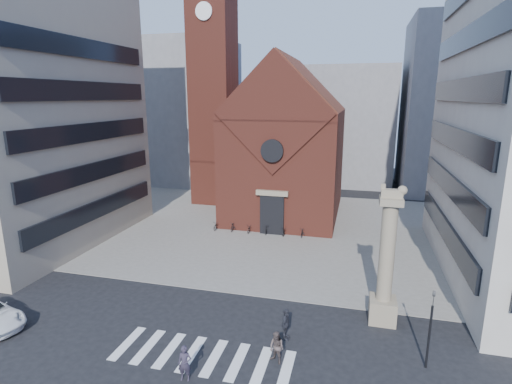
% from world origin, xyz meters
% --- Properties ---
extents(ground, '(120.00, 120.00, 0.00)m').
position_xyz_m(ground, '(0.00, 0.00, 0.00)').
color(ground, black).
rests_on(ground, ground).
extents(piazza, '(46.00, 30.00, 0.05)m').
position_xyz_m(piazza, '(0.00, 19.00, 0.03)').
color(piazza, gray).
rests_on(piazza, ground).
extents(zebra_crossing, '(10.20, 3.20, 0.01)m').
position_xyz_m(zebra_crossing, '(0.55, -3.00, 0.01)').
color(zebra_crossing, white).
rests_on(zebra_crossing, ground).
extents(church, '(12.00, 16.65, 18.00)m').
position_xyz_m(church, '(0.00, 25.04, 7.98)').
color(church, maroon).
rests_on(church, ground).
extents(campanile, '(5.50, 5.50, 31.20)m').
position_xyz_m(campanile, '(-10.00, 28.00, 15.74)').
color(campanile, maroon).
rests_on(campanile, ground).
extents(building_left, '(18.00, 20.00, 26.00)m').
position_xyz_m(building_left, '(-24.00, 10.00, 13.00)').
color(building_left, gray).
rests_on(building_left, ground).
extents(bg_block_left, '(16.00, 14.00, 22.00)m').
position_xyz_m(bg_block_left, '(-20.00, 40.00, 11.00)').
color(bg_block_left, gray).
rests_on(bg_block_left, ground).
extents(bg_block_mid, '(14.00, 12.00, 18.00)m').
position_xyz_m(bg_block_mid, '(6.00, 45.00, 9.00)').
color(bg_block_mid, gray).
rests_on(bg_block_mid, ground).
extents(bg_block_right, '(16.00, 14.00, 24.00)m').
position_xyz_m(bg_block_right, '(22.00, 42.00, 12.00)').
color(bg_block_right, gray).
rests_on(bg_block_right, ground).
extents(lion_column, '(1.63, 1.60, 8.68)m').
position_xyz_m(lion_column, '(10.01, 3.00, 3.46)').
color(lion_column, gray).
rests_on(lion_column, ground).
extents(traffic_light, '(0.13, 0.16, 4.30)m').
position_xyz_m(traffic_light, '(12.00, -1.00, 2.29)').
color(traffic_light, black).
rests_on(traffic_light, ground).
extents(pedestrian_0, '(0.73, 0.54, 1.83)m').
position_xyz_m(pedestrian_0, '(0.42, -4.94, 0.91)').
color(pedestrian_0, '#2F2939').
rests_on(pedestrian_0, ground).
extents(pedestrian_1, '(1.06, 0.98, 1.74)m').
position_xyz_m(pedestrian_1, '(4.49, -2.52, 0.87)').
color(pedestrian_1, '#504340').
rests_on(pedestrian_1, ground).
extents(pedestrian_2, '(0.50, 1.13, 1.91)m').
position_xyz_m(pedestrian_2, '(4.57, -0.38, 0.95)').
color(pedestrian_2, '#292A32').
rests_on(pedestrian_2, ground).
extents(scooter_0, '(0.72, 1.69, 0.87)m').
position_xyz_m(scooter_0, '(-5.82, 16.90, 0.48)').
color(scooter_0, black).
rests_on(scooter_0, piazza).
extents(scooter_1, '(0.60, 1.63, 0.96)m').
position_xyz_m(scooter_1, '(-4.03, 16.90, 0.53)').
color(scooter_1, black).
rests_on(scooter_1, piazza).
extents(scooter_2, '(0.72, 1.69, 0.87)m').
position_xyz_m(scooter_2, '(-2.24, 16.90, 0.48)').
color(scooter_2, black).
rests_on(scooter_2, piazza).
extents(scooter_3, '(0.60, 1.63, 0.96)m').
position_xyz_m(scooter_3, '(-0.45, 16.90, 0.53)').
color(scooter_3, black).
rests_on(scooter_3, piazza).
extents(scooter_4, '(0.72, 1.69, 0.87)m').
position_xyz_m(scooter_4, '(1.35, 16.90, 0.48)').
color(scooter_4, black).
rests_on(scooter_4, piazza).
extents(scooter_5, '(0.60, 1.63, 0.96)m').
position_xyz_m(scooter_5, '(3.14, 16.90, 0.53)').
color(scooter_5, black).
rests_on(scooter_5, piazza).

